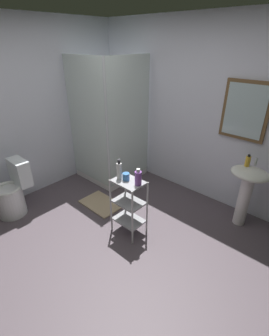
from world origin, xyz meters
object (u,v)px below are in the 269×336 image
pedestal_sink (247,185)px  toilet (13,193)px  lotion_bottle_white (119,170)px  conditioner_bottle_purple (138,178)px  shower_stall (111,153)px  rinse_cup (126,177)px  storage_cart (129,203)px  hand_soap_bottle (248,161)px  bath_mat (101,204)px

pedestal_sink → toilet: 3.08m
lotion_bottle_white → conditioner_bottle_purple: 0.26m
shower_stall → toilet: shower_stall is taller
rinse_cup → storage_cart: bearing=-1.9°
shower_stall → pedestal_sink: bearing=8.2°
toilet → hand_soap_bottle: bearing=39.7°
rinse_cup → toilet: bearing=-150.7°
lotion_bottle_white → bath_mat: size_ratio=0.41×
toilet → pedestal_sink: bearing=38.3°
shower_stall → lotion_bottle_white: (1.07, -0.83, 0.38)m
hand_soap_bottle → bath_mat: size_ratio=0.25×
toilet → conditioner_bottle_purple: bearing=27.1°
pedestal_sink → shower_stall: bearing=-171.8°
shower_stall → toilet: (-0.25, -1.59, -0.15)m
pedestal_sink → rinse_cup: 1.51m
storage_cart → bath_mat: size_ratio=1.23×
conditioner_bottle_purple → bath_mat: size_ratio=0.33×
shower_stall → lotion_bottle_white: 1.41m
storage_cart → hand_soap_bottle: size_ratio=4.94×
pedestal_sink → lotion_bottle_white: (-1.08, -1.14, 0.27)m
toilet → hand_soap_bottle: (2.34, 1.94, 0.56)m
storage_cart → rinse_cup: rinse_cup is taller
storage_cart → conditioner_bottle_purple: bearing=8.2°
shower_stall → lotion_bottle_white: size_ratio=8.22×
storage_cart → rinse_cup: (-0.04, 0.00, 0.35)m
pedestal_sink → rinse_cup: size_ratio=9.32×
pedestal_sink → conditioner_bottle_purple: conditioner_bottle_purple is taller
pedestal_sink → bath_mat: size_ratio=1.35×
conditioner_bottle_purple → bath_mat: 1.18m
rinse_cup → conditioner_bottle_purple: bearing=5.9°
hand_soap_bottle → rinse_cup: 1.48m
pedestal_sink → rinse_cup: rinse_cup is taller
pedestal_sink → toilet: size_ratio=1.07×
bath_mat → conditioner_bottle_purple: bearing=-8.0°
shower_stall → toilet: 1.62m
lotion_bottle_white → bath_mat: (-0.59, 0.16, -0.84)m
bath_mat → hand_soap_bottle: bearing=32.4°
lotion_bottle_white → conditioner_bottle_purple: size_ratio=1.23×
storage_cart → hand_soap_bottle: bearing=52.2°
toilet → storage_cart: 1.65m
toilet → conditioner_bottle_purple: 1.85m
pedestal_sink → bath_mat: pedestal_sink is taller
lotion_bottle_white → bath_mat: lotion_bottle_white is taller
hand_soap_bottle → lotion_bottle_white: size_ratio=0.62×
storage_cart → lotion_bottle_white: 0.43m
shower_stall → bath_mat: bearing=-53.8°
lotion_bottle_white → conditioner_bottle_purple: bearing=10.0°
toilet → storage_cart: size_ratio=1.03×
pedestal_sink → rinse_cup: (-1.00, -1.11, 0.20)m
shower_stall → bath_mat: shower_stall is taller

